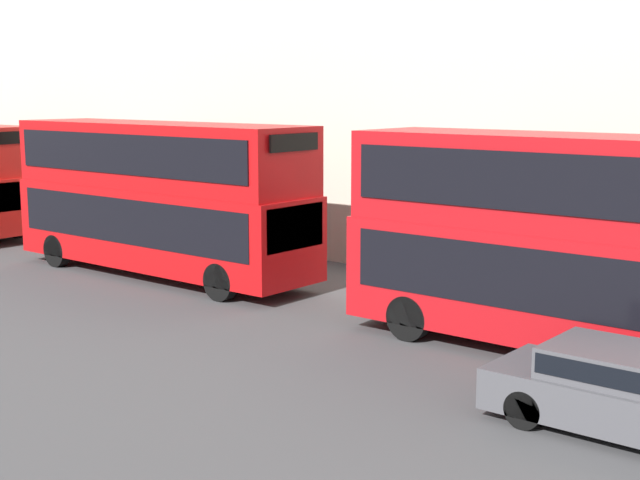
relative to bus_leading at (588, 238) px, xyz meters
The scene contains 4 objects.
bus_leading is the anchor object (origin of this frame).
bus_second_in_queue 12.85m from the bus_leading, 90.00° to the left, with size 2.59×10.35×4.46m.
car_dark_sedan 4.43m from the bus_leading, 146.63° to the right, with size 1.88×4.56×1.36m.
pedestrian 2.92m from the bus_leading, ahead, with size 0.36×0.36×1.76m.
Camera 1 is at (-15.28, -2.71, 5.39)m, focal length 50.00 mm.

